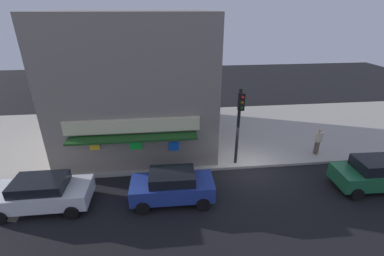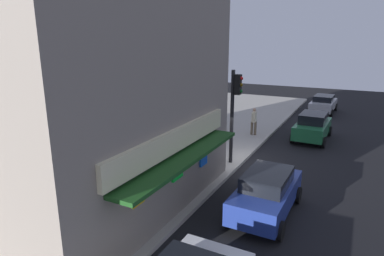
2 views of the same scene
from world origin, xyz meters
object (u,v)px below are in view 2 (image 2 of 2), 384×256
(trash_can, at_px, (96,231))
(potted_plant_by_window, at_px, (188,160))
(pedestrian, at_px, (254,120))
(parked_car_blue, at_px, (267,192))
(parked_car_green, at_px, (313,126))
(traffic_light, at_px, (234,104))
(fire_hydrant, at_px, (185,188))
(parked_car_silver, at_px, (323,104))
(potted_plant_by_doorway, at_px, (162,179))

(trash_can, relative_size, potted_plant_by_window, 0.92)
(pedestrian, relative_size, parked_car_blue, 0.44)
(parked_car_green, bearing_deg, traffic_light, 156.42)
(traffic_light, distance_m, parked_car_green, 7.52)
(fire_hydrant, xyz_separation_m, parked_car_green, (10.93, -3.25, 0.34))
(fire_hydrant, xyz_separation_m, parked_car_silver, (19.75, -2.92, 0.26))
(traffic_light, distance_m, trash_can, 8.81)
(potted_plant_by_window, bearing_deg, pedestrian, -6.96)
(traffic_light, relative_size, pedestrian, 2.62)
(potted_plant_by_window, relative_size, parked_car_green, 0.24)
(potted_plant_by_doorway, bearing_deg, potted_plant_by_window, 3.21)
(potted_plant_by_doorway, bearing_deg, parked_car_green, -20.80)
(fire_hydrant, bearing_deg, trash_can, 168.36)
(potted_plant_by_doorway, distance_m, potted_plant_by_window, 2.55)
(pedestrian, distance_m, parked_car_silver, 10.52)
(fire_hydrant, distance_m, parked_car_silver, 19.97)
(pedestrian, height_order, parked_car_green, pedestrian)
(fire_hydrant, height_order, parked_car_silver, parked_car_silver)
(traffic_light, bearing_deg, trash_can, 171.82)
(trash_can, relative_size, potted_plant_by_doorway, 0.85)
(traffic_light, relative_size, parked_car_silver, 1.12)
(fire_hydrant, distance_m, parked_car_blue, 3.17)
(trash_can, height_order, parked_car_green, parked_car_green)
(trash_can, bearing_deg, parked_car_green, -15.25)
(trash_can, xyz_separation_m, parked_car_blue, (4.45, -3.95, 0.22))
(trash_can, bearing_deg, traffic_light, -8.18)
(trash_can, xyz_separation_m, parked_car_green, (14.94, -4.07, 0.25))
(potted_plant_by_doorway, height_order, potted_plant_by_window, potted_plant_by_doorway)
(potted_plant_by_doorway, xyz_separation_m, potted_plant_by_window, (2.55, 0.14, -0.07))
(potted_plant_by_window, distance_m, parked_car_blue, 4.66)
(fire_hydrant, bearing_deg, parked_car_green, -16.55)
(fire_hydrant, relative_size, parked_car_blue, 0.19)
(pedestrian, xyz_separation_m, parked_car_silver, (10.04, -3.13, -0.34))
(trash_can, bearing_deg, potted_plant_by_window, 2.45)
(traffic_light, height_order, potted_plant_by_doorway, traffic_light)
(potted_plant_by_doorway, bearing_deg, pedestrian, -4.35)
(traffic_light, relative_size, parked_car_blue, 1.15)
(traffic_light, bearing_deg, potted_plant_by_doorway, 163.47)
(pedestrian, bearing_deg, potted_plant_by_doorway, 175.65)
(parked_car_blue, height_order, parked_car_silver, parked_car_blue)
(traffic_light, xyz_separation_m, pedestrian, (5.37, 0.58, -2.00))
(potted_plant_by_doorway, height_order, parked_car_silver, parked_car_silver)
(potted_plant_by_window, relative_size, parked_car_silver, 0.24)
(fire_hydrant, xyz_separation_m, trash_can, (-4.01, 0.83, 0.09))
(parked_car_green, bearing_deg, parked_car_blue, 179.32)
(parked_car_green, bearing_deg, potted_plant_by_window, 152.97)
(potted_plant_by_window, xyz_separation_m, parked_car_silver, (17.35, -4.02, 0.10))
(parked_car_blue, relative_size, parked_car_silver, 0.98)
(traffic_light, height_order, pedestrian, traffic_light)
(parked_car_blue, bearing_deg, parked_car_silver, 0.60)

